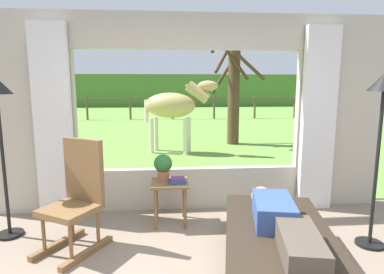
{
  "coord_description": "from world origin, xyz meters",
  "views": [
    {
      "loc": [
        -0.3,
        -1.94,
        1.66
      ],
      "look_at": [
        0.0,
        1.8,
        1.05
      ],
      "focal_mm": 30.15,
      "sensor_mm": 36.0,
      "label": 1
    }
  ],
  "objects_px": {
    "side_table": "(170,189)",
    "horse": "(173,106)",
    "rocking_chair": "(77,196)",
    "potted_plant": "(163,166)",
    "floor_lamp_right": "(382,108)",
    "pasture_tree": "(233,87)",
    "reclining_person": "(281,221)",
    "recliner_sofa": "(277,251)",
    "book_stack": "(178,180)"
  },
  "relations": [
    {
      "from": "floor_lamp_right",
      "to": "potted_plant",
      "type": "bearing_deg",
      "value": 160.22
    },
    {
      "from": "rocking_chair",
      "to": "potted_plant",
      "type": "height_order",
      "value": "rocking_chair"
    },
    {
      "from": "recliner_sofa",
      "to": "reclining_person",
      "type": "relative_size",
      "value": 1.29
    },
    {
      "from": "side_table",
      "to": "floor_lamp_right",
      "type": "xyz_separation_m",
      "value": [
        2.07,
        -0.71,
        1.01
      ]
    },
    {
      "from": "rocking_chair",
      "to": "floor_lamp_right",
      "type": "xyz_separation_m",
      "value": [
        3.02,
        -0.21,
        0.89
      ]
    },
    {
      "from": "side_table",
      "to": "horse",
      "type": "bearing_deg",
      "value": 88.07
    },
    {
      "from": "horse",
      "to": "pasture_tree",
      "type": "relative_size",
      "value": 0.53
    },
    {
      "from": "recliner_sofa",
      "to": "side_table",
      "type": "height_order",
      "value": "side_table"
    },
    {
      "from": "reclining_person",
      "to": "book_stack",
      "type": "xyz_separation_m",
      "value": [
        -0.84,
        1.13,
        0.03
      ]
    },
    {
      "from": "book_stack",
      "to": "floor_lamp_right",
      "type": "bearing_deg",
      "value": -18.17
    },
    {
      "from": "recliner_sofa",
      "to": "rocking_chair",
      "type": "xyz_separation_m",
      "value": [
        -1.87,
        0.64,
        0.33
      ]
    },
    {
      "from": "book_stack",
      "to": "horse",
      "type": "bearing_deg",
      "value": 89.35
    },
    {
      "from": "floor_lamp_right",
      "to": "horse",
      "type": "distance_m",
      "value": 5.11
    },
    {
      "from": "rocking_chair",
      "to": "side_table",
      "type": "relative_size",
      "value": 2.15
    },
    {
      "from": "recliner_sofa",
      "to": "book_stack",
      "type": "xyz_separation_m",
      "value": [
        -0.84,
        1.08,
        0.33
      ]
    },
    {
      "from": "floor_lamp_right",
      "to": "pasture_tree",
      "type": "height_order",
      "value": "pasture_tree"
    },
    {
      "from": "recliner_sofa",
      "to": "reclining_person",
      "type": "bearing_deg",
      "value": -78.82
    },
    {
      "from": "reclining_person",
      "to": "floor_lamp_right",
      "type": "distance_m",
      "value": 1.54
    },
    {
      "from": "book_stack",
      "to": "potted_plant",
      "type": "bearing_deg",
      "value": 143.94
    },
    {
      "from": "rocking_chair",
      "to": "pasture_tree",
      "type": "bearing_deg",
      "value": 94.53
    },
    {
      "from": "book_stack",
      "to": "horse",
      "type": "height_order",
      "value": "horse"
    },
    {
      "from": "recliner_sofa",
      "to": "rocking_chair",
      "type": "distance_m",
      "value": 2.0
    },
    {
      "from": "potted_plant",
      "to": "book_stack",
      "type": "relative_size",
      "value": 1.57
    },
    {
      "from": "recliner_sofa",
      "to": "book_stack",
      "type": "height_order",
      "value": "book_stack"
    },
    {
      "from": "rocking_chair",
      "to": "potted_plant",
      "type": "relative_size",
      "value": 3.5
    },
    {
      "from": "recliner_sofa",
      "to": "horse",
      "type": "relative_size",
      "value": 1.02
    },
    {
      "from": "potted_plant",
      "to": "rocking_chair",
      "type": "bearing_deg",
      "value": -146.68
    },
    {
      "from": "recliner_sofa",
      "to": "side_table",
      "type": "distance_m",
      "value": 1.49
    },
    {
      "from": "potted_plant",
      "to": "horse",
      "type": "distance_m",
      "value": 3.98
    },
    {
      "from": "recliner_sofa",
      "to": "horse",
      "type": "bearing_deg",
      "value": 109.91
    },
    {
      "from": "recliner_sofa",
      "to": "horse",
      "type": "distance_m",
      "value": 5.3
    },
    {
      "from": "recliner_sofa",
      "to": "potted_plant",
      "type": "bearing_deg",
      "value": 141.08
    },
    {
      "from": "book_stack",
      "to": "floor_lamp_right",
      "type": "xyz_separation_m",
      "value": [
        1.98,
        -0.65,
        0.88
      ]
    },
    {
      "from": "potted_plant",
      "to": "horse",
      "type": "bearing_deg",
      "value": 86.88
    },
    {
      "from": "reclining_person",
      "to": "side_table",
      "type": "height_order",
      "value": "reclining_person"
    },
    {
      "from": "rocking_chair",
      "to": "book_stack",
      "type": "bearing_deg",
      "value": 53.98
    },
    {
      "from": "floor_lamp_right",
      "to": "reclining_person",
      "type": "bearing_deg",
      "value": -157.35
    },
    {
      "from": "book_stack",
      "to": "pasture_tree",
      "type": "relative_size",
      "value": 0.06
    },
    {
      "from": "recliner_sofa",
      "to": "potted_plant",
      "type": "height_order",
      "value": "potted_plant"
    },
    {
      "from": "pasture_tree",
      "to": "potted_plant",
      "type": "bearing_deg",
      "value": -110.51
    },
    {
      "from": "rocking_chair",
      "to": "horse",
      "type": "distance_m",
      "value": 4.68
    },
    {
      "from": "potted_plant",
      "to": "floor_lamp_right",
      "type": "distance_m",
      "value": 2.4
    },
    {
      "from": "side_table",
      "to": "pasture_tree",
      "type": "height_order",
      "value": "pasture_tree"
    },
    {
      "from": "floor_lamp_right",
      "to": "book_stack",
      "type": "bearing_deg",
      "value": 161.83
    },
    {
      "from": "horse",
      "to": "pasture_tree",
      "type": "distance_m",
      "value": 2.01
    },
    {
      "from": "floor_lamp_right",
      "to": "pasture_tree",
      "type": "bearing_deg",
      "value": 92.82
    },
    {
      "from": "book_stack",
      "to": "horse",
      "type": "distance_m",
      "value": 4.12
    },
    {
      "from": "reclining_person",
      "to": "horse",
      "type": "height_order",
      "value": "horse"
    },
    {
      "from": "reclining_person",
      "to": "side_table",
      "type": "distance_m",
      "value": 1.51
    },
    {
      "from": "rocking_chair",
      "to": "reclining_person",
      "type": "bearing_deg",
      "value": 10.54
    }
  ]
}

